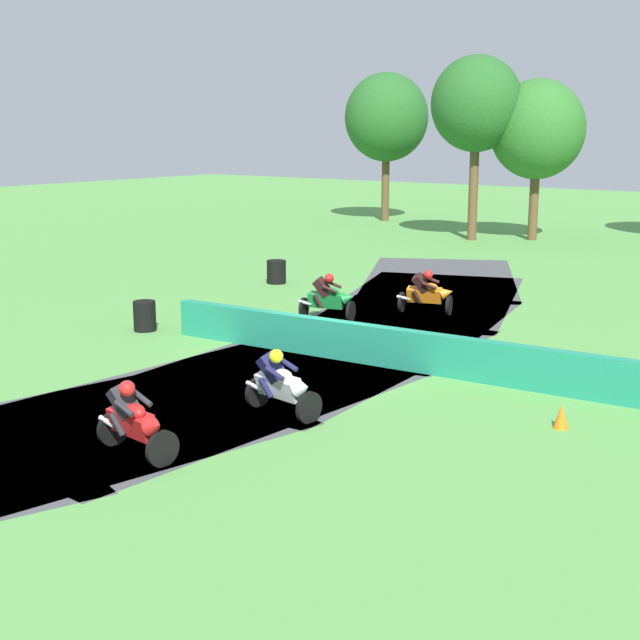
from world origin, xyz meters
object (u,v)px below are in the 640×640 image
(motorcycle_lead_red, at_px, (134,420))
(tire_stack_mid_a, at_px, (145,316))
(motorcycle_fourth_orange, at_px, (427,293))
(motorcycle_trailing_green, at_px, (329,298))
(tire_stack_mid_b, at_px, (276,272))
(motorcycle_chase_white, at_px, (281,384))
(traffic_cone, at_px, (561,416))

(motorcycle_lead_red, xyz_separation_m, tire_stack_mid_a, (-6.83, 6.50, -0.25))
(motorcycle_fourth_orange, bearing_deg, motorcycle_trailing_green, -126.23)
(motorcycle_trailing_green, bearing_deg, tire_stack_mid_b, 142.38)
(motorcycle_chase_white, distance_m, tire_stack_mid_b, 14.53)
(motorcycle_trailing_green, height_order, traffic_cone, motorcycle_trailing_green)
(motorcycle_fourth_orange, bearing_deg, traffic_cone, -46.39)
(motorcycle_lead_red, height_order, traffic_cone, motorcycle_lead_red)
(motorcycle_trailing_green, xyz_separation_m, traffic_cone, (8.66, -4.85, -0.43))
(tire_stack_mid_a, distance_m, tire_stack_mid_b, 7.99)
(motorcycle_chase_white, xyz_separation_m, motorcycle_trailing_green, (-4.21, 7.31, 0.01))
(motorcycle_chase_white, height_order, tire_stack_mid_a, motorcycle_chase_white)
(motorcycle_chase_white, distance_m, motorcycle_trailing_green, 8.44)
(tire_stack_mid_a, xyz_separation_m, traffic_cone, (11.87, -0.96, -0.18))
(motorcycle_fourth_orange, relative_size, traffic_cone, 3.94)
(motorcycle_lead_red, relative_size, motorcycle_chase_white, 1.00)
(motorcycle_trailing_green, distance_m, motorcycle_fourth_orange, 2.98)
(tire_stack_mid_b, bearing_deg, traffic_cone, -32.50)
(motorcycle_lead_red, height_order, tire_stack_mid_a, motorcycle_lead_red)
(motorcycle_chase_white, height_order, motorcycle_fourth_orange, motorcycle_chase_white)
(motorcycle_chase_white, xyz_separation_m, tire_stack_mid_a, (-7.42, 3.43, -0.24))
(motorcycle_lead_red, distance_m, traffic_cone, 7.50)
(motorcycle_lead_red, bearing_deg, tire_stack_mid_b, 121.28)
(motorcycle_lead_red, distance_m, motorcycle_trailing_green, 11.00)
(tire_stack_mid_a, xyz_separation_m, tire_stack_mid_b, (-1.84, 7.78, 0.00))
(motorcycle_trailing_green, distance_m, tire_stack_mid_a, 5.05)
(motorcycle_chase_white, relative_size, traffic_cone, 3.87)
(motorcycle_lead_red, xyz_separation_m, motorcycle_trailing_green, (-3.62, 10.38, 0.01))
(tire_stack_mid_b, bearing_deg, motorcycle_chase_white, -50.44)
(tire_stack_mid_a, bearing_deg, motorcycle_chase_white, -24.80)
(motorcycle_fourth_orange, distance_m, tire_stack_mid_a, 8.02)
(motorcycle_lead_red, bearing_deg, tire_stack_mid_a, 136.45)
(motorcycle_fourth_orange, bearing_deg, motorcycle_lead_red, -81.71)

